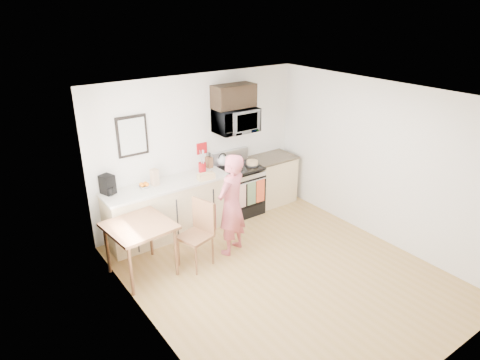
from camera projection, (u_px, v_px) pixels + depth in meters
floor at (282, 273)px, 6.28m from camera, size 4.60×4.60×0.00m
back_wall at (199, 149)px, 7.50m from camera, size 4.00×0.04×2.60m
front_wall at (446, 275)px, 4.06m from camera, size 4.00×0.04×2.60m
left_wall at (149, 237)px, 4.70m from camera, size 0.04×4.60×2.60m
right_wall at (380, 163)px, 6.85m from camera, size 0.04×4.60×2.60m
ceiling at (290, 97)px, 5.27m from camera, size 4.00×4.60×0.04m
window at (122, 191)px, 5.22m from camera, size 0.06×1.40×1.50m
cabinet_left at (169, 210)px, 7.18m from camera, size 2.10×0.60×0.90m
countertop_left at (167, 185)px, 6.99m from camera, size 2.14×0.64×0.04m
cabinet_right at (271, 180)px, 8.37m from camera, size 0.84×0.60×0.90m
countertop_right at (272, 158)px, 8.19m from camera, size 0.88×0.64×0.04m
range at (239, 191)px, 7.93m from camera, size 0.76×0.70×1.16m
microwave at (235, 120)px, 7.50m from camera, size 0.76×0.51×0.42m
upper_cabinet at (234, 96)px, 7.37m from camera, size 0.76×0.35×0.40m
wall_art at (132, 136)px, 6.66m from camera, size 0.50×0.04×0.65m
wall_trivet at (202, 148)px, 7.52m from camera, size 0.20×0.02×0.20m
person at (231, 205)px, 6.54m from camera, size 0.70×0.59×1.63m
dining_table at (139, 230)px, 6.01m from camera, size 0.86×0.86×0.81m
chair at (201, 223)px, 6.33m from camera, size 0.57×0.53×1.01m
knife_block at (209, 162)px, 7.62m from camera, size 0.10×0.13×0.19m
utensil_crock at (202, 163)px, 7.40m from camera, size 0.13×0.13×0.40m
fruit_bowl at (144, 186)px, 6.81m from camera, size 0.20×0.20×0.09m
milk_carton at (155, 177)px, 6.87m from camera, size 0.12×0.12×0.27m
coffee_maker at (108, 185)px, 6.57m from camera, size 0.23×0.28×0.30m
bread_bag at (206, 176)px, 7.13m from camera, size 0.30×0.16×0.10m
cake at (252, 163)px, 7.79m from camera, size 0.26×0.26×0.09m
kettle at (222, 160)px, 7.74m from camera, size 0.19×0.19×0.24m
pot at (238, 167)px, 7.60m from camera, size 0.20×0.33×0.10m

